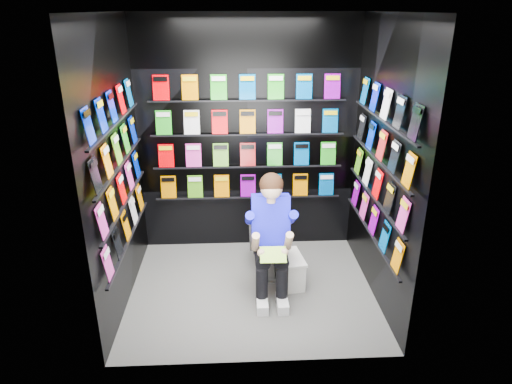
{
  "coord_description": "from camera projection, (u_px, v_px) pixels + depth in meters",
  "views": [
    {
      "loc": [
        -0.15,
        -3.87,
        2.63
      ],
      "look_at": [
        0.05,
        0.15,
        1.0
      ],
      "focal_mm": 32.0,
      "sensor_mm": 36.0,
      "label": 1
    }
  ],
  "objects": [
    {
      "name": "wall_left",
      "position": [
        116.0,
        170.0,
        4.03
      ],
      "size": [
        0.04,
        2.0,
        2.6
      ],
      "primitive_type": "cube",
      "color": "black",
      "rests_on": "floor"
    },
    {
      "name": "comics_back",
      "position": [
        248.0,
        138.0,
        4.99
      ],
      "size": [
        2.1,
        0.06,
        1.37
      ],
      "primitive_type": null,
      "color": "#F60006",
      "rests_on": "wall_back"
    },
    {
      "name": "wall_back",
      "position": [
        248.0,
        138.0,
        5.02
      ],
      "size": [
        2.4,
        0.04,
        2.6
      ],
      "primitive_type": "cube",
      "color": "black",
      "rests_on": "floor"
    },
    {
      "name": "held_comic",
      "position": [
        273.0,
        255.0,
        4.08
      ],
      "size": [
        0.24,
        0.14,
        0.1
      ],
      "primitive_type": "cube",
      "rotation": [
        -0.96,
        0.0,
        -0.01
      ],
      "color": "green",
      "rests_on": "reader"
    },
    {
      "name": "comics_right",
      "position": [
        380.0,
        165.0,
        4.14
      ],
      "size": [
        0.06,
        1.7,
        1.37
      ],
      "primitive_type": null,
      "color": "#F60006",
      "rests_on": "wall_right"
    },
    {
      "name": "toilet",
      "position": [
        267.0,
        238.0,
        4.83
      ],
      "size": [
        0.43,
        0.75,
        0.73
      ],
      "primitive_type": "imported",
      "rotation": [
        0.0,
        0.0,
        3.13
      ],
      "color": "white",
      "rests_on": "floor"
    },
    {
      "name": "ceiling",
      "position": [
        251.0,
        12.0,
        3.6
      ],
      "size": [
        2.4,
        2.4,
        0.0
      ],
      "primitive_type": "plane",
      "color": "white",
      "rests_on": "floor"
    },
    {
      "name": "reader",
      "position": [
        270.0,
        220.0,
        4.34
      ],
      "size": [
        0.5,
        0.73,
        1.33
      ],
      "primitive_type": null,
      "rotation": [
        0.0,
        0.0,
        -0.01
      ],
      "color": "#0E0CC5",
      "rests_on": "toilet"
    },
    {
      "name": "comics_left",
      "position": [
        119.0,
        169.0,
        4.03
      ],
      "size": [
        0.06,
        1.7,
        1.37
      ],
      "primitive_type": null,
      "color": "#F60006",
      "rests_on": "wall_left"
    },
    {
      "name": "floor",
      "position": [
        252.0,
        290.0,
        4.58
      ],
      "size": [
        2.4,
        2.4,
        0.0
      ],
      "primitive_type": "plane",
      "color": "#5A5A58",
      "rests_on": "ground"
    },
    {
      "name": "wall_right",
      "position": [
        383.0,
        165.0,
        4.14
      ],
      "size": [
        0.04,
        2.0,
        2.6
      ],
      "primitive_type": "cube",
      "color": "black",
      "rests_on": "floor"
    },
    {
      "name": "longbox",
      "position": [
        290.0,
        271.0,
        4.64
      ],
      "size": [
        0.27,
        0.41,
        0.29
      ],
      "primitive_type": "cube",
      "rotation": [
        0.0,
        0.0,
        0.15
      ],
      "color": "silver",
      "rests_on": "floor"
    },
    {
      "name": "wall_front",
      "position": [
        257.0,
        214.0,
        3.16
      ],
      "size": [
        2.4,
        0.04,
        2.6
      ],
      "primitive_type": "cube",
      "color": "black",
      "rests_on": "floor"
    },
    {
      "name": "longbox_lid",
      "position": [
        291.0,
        258.0,
        4.58
      ],
      "size": [
        0.29,
        0.43,
        0.03
      ],
      "primitive_type": "cube",
      "rotation": [
        0.0,
        0.0,
        0.15
      ],
      "color": "silver",
      "rests_on": "longbox"
    }
  ]
}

